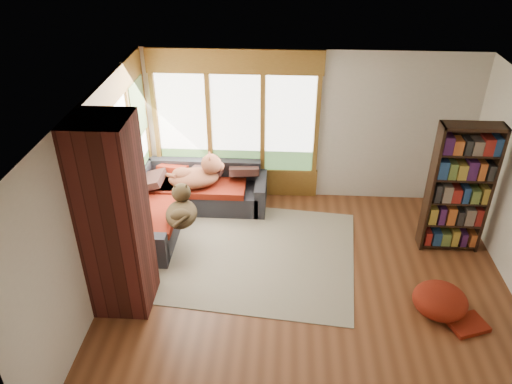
% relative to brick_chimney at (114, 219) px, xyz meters
% --- Properties ---
extents(floor, '(5.50, 5.50, 0.00)m').
position_rel_brick_chimney_xyz_m(floor, '(2.40, 0.35, -1.30)').
color(floor, brown).
rests_on(floor, ground).
extents(ceiling, '(5.50, 5.50, 0.00)m').
position_rel_brick_chimney_xyz_m(ceiling, '(2.40, 0.35, 1.30)').
color(ceiling, white).
extents(wall_back, '(5.50, 0.04, 2.60)m').
position_rel_brick_chimney_xyz_m(wall_back, '(2.40, 2.85, 0.00)').
color(wall_back, silver).
rests_on(wall_back, ground).
extents(wall_front, '(5.50, 0.04, 2.60)m').
position_rel_brick_chimney_xyz_m(wall_front, '(2.40, -2.15, 0.00)').
color(wall_front, silver).
rests_on(wall_front, ground).
extents(wall_left, '(0.04, 5.00, 2.60)m').
position_rel_brick_chimney_xyz_m(wall_left, '(-0.35, 0.35, 0.00)').
color(wall_left, silver).
rests_on(wall_left, ground).
extents(windows_back, '(2.82, 0.10, 1.90)m').
position_rel_brick_chimney_xyz_m(windows_back, '(1.20, 2.82, 0.05)').
color(windows_back, brown).
rests_on(windows_back, wall_back).
extents(windows_left, '(0.10, 2.62, 1.90)m').
position_rel_brick_chimney_xyz_m(windows_left, '(-0.32, 1.55, 0.05)').
color(windows_left, brown).
rests_on(windows_left, wall_left).
extents(roller_blind, '(0.03, 0.72, 0.90)m').
position_rel_brick_chimney_xyz_m(roller_blind, '(-0.29, 2.38, 0.45)').
color(roller_blind, '#6C8F57').
rests_on(roller_blind, wall_left).
extents(brick_chimney, '(0.70, 0.70, 2.60)m').
position_rel_brick_chimney_xyz_m(brick_chimney, '(0.00, 0.00, 0.00)').
color(brick_chimney, '#471914').
rests_on(brick_chimney, ground).
extents(sectional_sofa, '(2.20, 2.20, 0.80)m').
position_rel_brick_chimney_xyz_m(sectional_sofa, '(0.45, 2.05, -1.00)').
color(sectional_sofa, '#222227').
rests_on(sectional_sofa, ground).
extents(area_rug, '(3.60, 2.90, 0.01)m').
position_rel_brick_chimney_xyz_m(area_rug, '(1.41, 1.10, -1.29)').
color(area_rug, beige).
rests_on(area_rug, ground).
extents(bookshelf, '(0.86, 0.29, 2.01)m').
position_rel_brick_chimney_xyz_m(bookshelf, '(4.54, 1.45, -0.29)').
color(bookshelf, black).
rests_on(bookshelf, ground).
extents(pouf, '(0.92, 0.92, 0.37)m').
position_rel_brick_chimney_xyz_m(pouf, '(4.06, 0.02, -1.10)').
color(pouf, maroon).
rests_on(pouf, area_rug).
extents(dog_tan, '(0.95, 0.69, 0.48)m').
position_rel_brick_chimney_xyz_m(dog_tan, '(0.61, 2.25, -0.52)').
color(dog_tan, brown).
rests_on(dog_tan, sectional_sofa).
extents(dog_brindle, '(0.56, 0.81, 0.41)m').
position_rel_brick_chimney_xyz_m(dog_brindle, '(0.53, 1.26, -0.56)').
color(dog_brindle, black).
rests_on(dog_brindle, sectional_sofa).
extents(throw_pillows, '(1.98, 1.68, 0.45)m').
position_rel_brick_chimney_xyz_m(throw_pillows, '(0.48, 2.20, -0.50)').
color(throw_pillows, '#351D19').
rests_on(throw_pillows, sectional_sofa).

